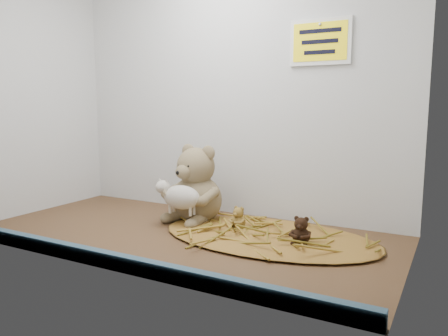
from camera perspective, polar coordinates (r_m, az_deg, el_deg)
The scene contains 8 objects.
alcove_shell at distance 128.62cm, azimuth -3.60°, elevation 11.94°, with size 120.40×60.20×90.40cm.
front_rail at distance 104.35cm, azimuth -14.70°, elevation -11.55°, with size 119.28×2.20×3.60cm, color #3D5E74.
straw_bed at distance 123.07cm, azimuth 5.75°, elevation -8.84°, with size 62.64×36.37×1.21cm, color brown.
main_teddy at distance 138.22cm, azimuth -3.53°, elevation -1.98°, with size 19.65×20.74×24.37cm, color #847651, non-canonical shape.
toy_lamb at distance 131.61cm, azimuth -5.54°, elevation -3.83°, with size 15.74×9.61×10.17cm, color beige, non-canonical shape.
mini_teddy_tan at distance 128.41cm, azimuth 1.93°, elevation -6.32°, with size 5.15×5.43×6.38cm, color olive, non-canonical shape.
mini_teddy_brown at distance 116.13cm, azimuth 10.04°, elevation -7.82°, with size 5.78×6.10×7.16cm, color black, non-canonical shape.
wall_sign at distance 135.94cm, azimuth 12.45°, elevation 15.80°, with size 16.00×1.20×11.00cm, color yellow.
Camera 1 is at (68.11, -99.79, 36.60)cm, focal length 35.00 mm.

